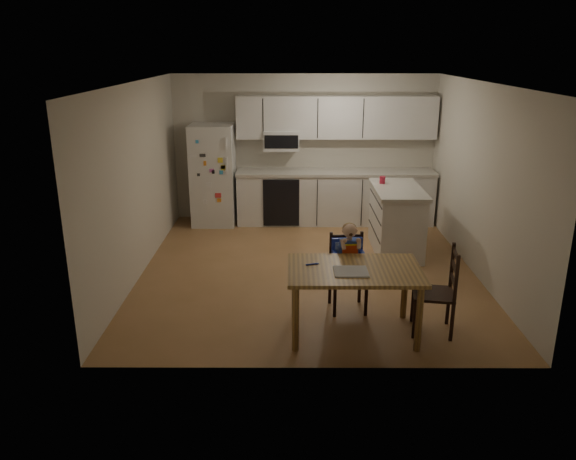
# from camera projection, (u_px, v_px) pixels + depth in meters

# --- Properties ---
(room) EXTENTS (4.52, 5.01, 2.51)m
(room) POSITION_uv_depth(u_px,v_px,m) (308.00, 173.00, 7.80)
(room) COLOR olive
(room) RESTS_ON ground
(refrigerator) EXTENTS (0.72, 0.70, 1.70)m
(refrigerator) POSITION_uv_depth(u_px,v_px,m) (213.00, 175.00, 9.52)
(refrigerator) COLOR silver
(refrigerator) RESTS_ON ground
(kitchen_run) EXTENTS (3.37, 0.62, 2.15)m
(kitchen_run) POSITION_uv_depth(u_px,v_px,m) (334.00, 172.00, 9.59)
(kitchen_run) COLOR silver
(kitchen_run) RESTS_ON ground
(kitchen_island) EXTENTS (0.69, 1.32, 0.97)m
(kitchen_island) POSITION_uv_depth(u_px,v_px,m) (396.00, 220.00, 8.28)
(kitchen_island) COLOR silver
(kitchen_island) RESTS_ON ground
(red_cup) EXTENTS (0.09, 0.09, 0.11)m
(red_cup) POSITION_uv_depth(u_px,v_px,m) (382.00, 180.00, 8.38)
(red_cup) COLOR red
(red_cup) RESTS_ON kitchen_island
(dining_table) EXTENTS (1.39, 0.89, 0.74)m
(dining_table) POSITION_uv_depth(u_px,v_px,m) (354.00, 277.00, 5.82)
(dining_table) COLOR brown
(dining_table) RESTS_ON ground
(napkin) EXTENTS (0.34, 0.30, 0.01)m
(napkin) POSITION_uv_depth(u_px,v_px,m) (351.00, 271.00, 5.69)
(napkin) COLOR #BABAC0
(napkin) RESTS_ON dining_table
(toddler_spoon) EXTENTS (0.12, 0.06, 0.02)m
(toddler_spoon) POSITION_uv_depth(u_px,v_px,m) (311.00, 264.00, 5.88)
(toddler_spoon) COLOR #273AB8
(toddler_spoon) RESTS_ON dining_table
(chair_booster) EXTENTS (0.43, 0.43, 1.05)m
(chair_booster) POSITION_uv_depth(u_px,v_px,m) (348.00, 257.00, 6.41)
(chair_booster) COLOR black
(chair_booster) RESTS_ON ground
(chair_side) EXTENTS (0.48, 0.48, 0.95)m
(chair_side) POSITION_uv_depth(u_px,v_px,m) (443.00, 286.00, 5.88)
(chair_side) COLOR black
(chair_side) RESTS_ON ground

